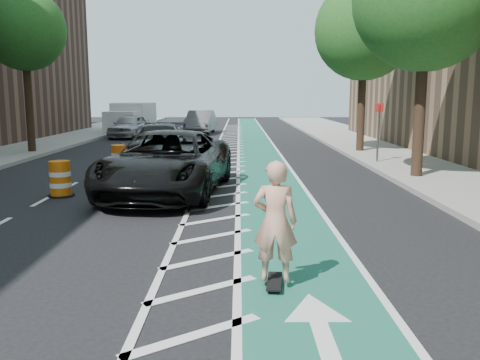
{
  "coord_description": "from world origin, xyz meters",
  "views": [
    {
      "loc": [
        2.02,
        -8.3,
        2.75
      ],
      "look_at": [
        2.05,
        1.67,
        1.1
      ],
      "focal_mm": 38.0,
      "sensor_mm": 36.0,
      "label": 1
    }
  ],
  "objects_px": {
    "suv_near": "(168,163)",
    "barrel_a": "(60,180)",
    "suv_far": "(159,142)",
    "skateboarder": "(275,221)"
  },
  "relations": [
    {
      "from": "suv_near",
      "to": "barrel_a",
      "type": "distance_m",
      "value": 2.98
    },
    {
      "from": "suv_near",
      "to": "suv_far",
      "type": "distance_m",
      "value": 7.78
    },
    {
      "from": "skateboarder",
      "to": "suv_near",
      "type": "bearing_deg",
      "value": -64.46
    },
    {
      "from": "suv_far",
      "to": "barrel_a",
      "type": "bearing_deg",
      "value": -103.72
    },
    {
      "from": "suv_far",
      "to": "barrel_a",
      "type": "distance_m",
      "value": 8.2
    },
    {
      "from": "skateboarder",
      "to": "barrel_a",
      "type": "height_order",
      "value": "skateboarder"
    },
    {
      "from": "suv_near",
      "to": "suv_far",
      "type": "xyz_separation_m",
      "value": [
        -1.42,
        7.65,
        -0.11
      ]
    },
    {
      "from": "skateboarder",
      "to": "suv_far",
      "type": "bearing_deg",
      "value": -68.94
    },
    {
      "from": "suv_far",
      "to": "skateboarder",
      "type": "bearing_deg",
      "value": -78.22
    },
    {
      "from": "skateboarder",
      "to": "suv_far",
      "type": "distance_m",
      "value": 15.39
    }
  ]
}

